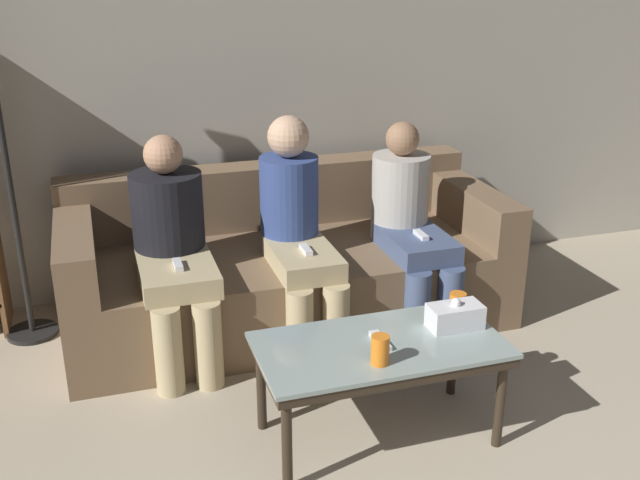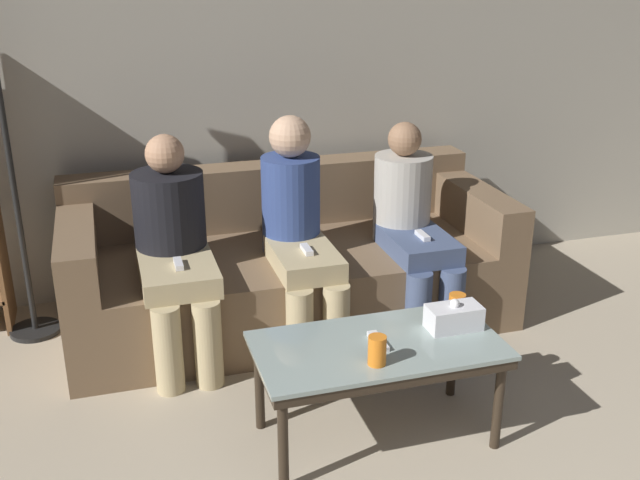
# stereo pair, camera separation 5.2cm
# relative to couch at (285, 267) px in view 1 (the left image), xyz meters

# --- Properties ---
(wall_back) EXTENTS (12.00, 0.06, 2.60)m
(wall_back) POSITION_rel_couch_xyz_m (0.00, 0.56, 1.01)
(wall_back) COLOR #B7B2A3
(wall_back) RESTS_ON ground_plane
(couch) EXTENTS (2.30, 0.97, 0.77)m
(couch) POSITION_rel_couch_xyz_m (0.00, 0.00, 0.00)
(couch) COLOR brown
(couch) RESTS_ON ground_plane
(coffee_table) EXTENTS (0.98, 0.51, 0.44)m
(coffee_table) POSITION_rel_couch_xyz_m (0.07, -1.19, 0.10)
(coffee_table) COLOR #8C9E99
(coffee_table) RESTS_ON ground_plane
(cup_near_left) EXTENTS (0.07, 0.07, 0.12)m
(cup_near_left) POSITION_rel_couch_xyz_m (0.01, -1.33, 0.21)
(cup_near_left) COLOR orange
(cup_near_left) RESTS_ON coffee_table
(cup_near_right) EXTENTS (0.07, 0.07, 0.09)m
(cup_near_right) POSITION_rel_couch_xyz_m (0.48, -1.03, 0.19)
(cup_near_right) COLOR orange
(cup_near_right) RESTS_ON coffee_table
(tissue_box) EXTENTS (0.22, 0.12, 0.13)m
(tissue_box) POSITION_rel_couch_xyz_m (0.41, -1.15, 0.20)
(tissue_box) COLOR white
(tissue_box) RESTS_ON coffee_table
(game_remote) EXTENTS (0.04, 0.15, 0.02)m
(game_remote) POSITION_rel_couch_xyz_m (0.07, -1.19, 0.16)
(game_remote) COLOR white
(game_remote) RESTS_ON coffee_table
(standing_lamp) EXTENTS (0.31, 0.26, 1.81)m
(standing_lamp) POSITION_rel_couch_xyz_m (-1.31, 0.19, 0.83)
(standing_lamp) COLOR black
(standing_lamp) RESTS_ON ground_plane
(seated_person_left_end) EXTENTS (0.35, 0.72, 1.08)m
(seated_person_left_end) POSITION_rel_couch_xyz_m (-0.61, -0.22, 0.29)
(seated_person_left_end) COLOR tan
(seated_person_left_end) RESTS_ON ground_plane
(seated_person_mid_left) EXTENTS (0.31, 0.70, 1.13)m
(seated_person_mid_left) POSITION_rel_couch_xyz_m (0.00, -0.23, 0.31)
(seated_person_mid_left) COLOR tan
(seated_person_mid_left) RESTS_ON ground_plane
(seated_person_mid_right) EXTENTS (0.31, 0.68, 1.06)m
(seated_person_mid_right) POSITION_rel_couch_xyz_m (0.61, -0.23, 0.27)
(seated_person_mid_right) COLOR #47567A
(seated_person_mid_right) RESTS_ON ground_plane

